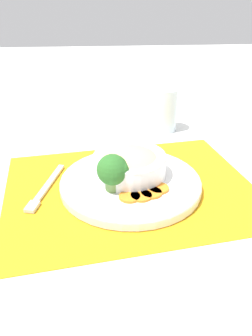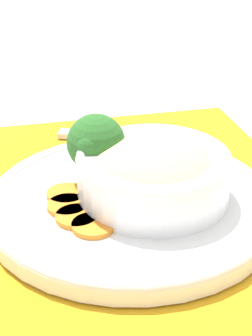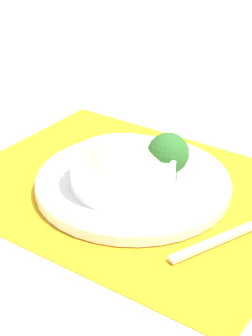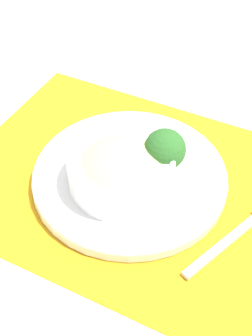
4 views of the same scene
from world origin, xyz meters
name	(u,v)px [view 1 (image 1 of 4)]	position (x,y,z in m)	size (l,w,h in m)	color
ground_plane	(131,188)	(0.00, 0.00, 0.00)	(4.00, 4.00, 0.00)	white
placemat	(131,187)	(0.00, 0.00, 0.00)	(0.57, 0.47, 0.00)	orange
plate	(131,182)	(0.00, 0.00, 0.02)	(0.30, 0.30, 0.02)	white
bowl	(131,163)	(0.00, -0.02, 0.05)	(0.16, 0.16, 0.06)	white
broccoli_floret	(113,170)	(0.04, 0.03, 0.06)	(0.06, 0.06, 0.08)	#759E51
carrot_slice_near	(130,197)	(0.01, 0.07, 0.02)	(0.04, 0.04, 0.01)	orange
carrot_slice_middle	(141,196)	(-0.01, 0.06, 0.02)	(0.04, 0.04, 0.01)	orange
carrot_slice_far	(151,193)	(-0.04, 0.06, 0.02)	(0.04, 0.04, 0.01)	orange
carrot_slice_extra	(159,188)	(-0.05, 0.04, 0.02)	(0.04, 0.04, 0.01)	orange
water_glass	(164,112)	(-0.13, -0.32, 0.06)	(0.08, 0.08, 0.12)	silver
fork	(44,191)	(0.18, 0.01, 0.01)	(0.06, 0.18, 0.01)	silver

